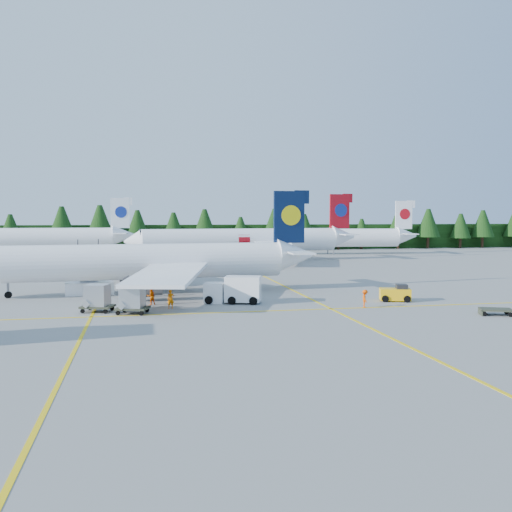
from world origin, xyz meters
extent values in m
plane|color=gray|center=(0.00, 0.00, 0.00)|extent=(320.00, 320.00, 0.00)
cube|color=yellow|center=(-14.00, 20.00, 0.01)|extent=(0.25, 120.00, 0.01)
cube|color=yellow|center=(6.00, 20.00, 0.01)|extent=(0.25, 120.00, 0.01)
cube|color=yellow|center=(0.00, -6.00, 0.01)|extent=(80.00, 0.25, 0.01)
cube|color=black|center=(0.00, 82.00, 3.00)|extent=(220.00, 4.00, 6.00)
cylinder|color=white|center=(-10.97, 7.24, 3.31)|extent=(31.45, 5.77, 3.68)
cube|color=#071535|center=(6.01, 8.38, 7.91)|extent=(3.51, 0.56, 5.70)
cube|color=white|center=(-8.74, 15.23, 2.76)|extent=(10.25, 14.86, 1.04)
cylinder|color=slate|center=(-10.41, 12.62, 1.47)|extent=(3.25, 2.14, 1.93)
cube|color=white|center=(-7.69, -0.37, 2.76)|extent=(8.72, 14.72, 1.04)
cylinder|color=slate|center=(-9.70, 1.98, 1.47)|extent=(3.25, 2.14, 1.93)
cylinder|color=slate|center=(-22.83, 6.44, 0.78)|extent=(0.22, 0.22, 1.56)
cylinder|color=white|center=(7.58, 47.73, 3.73)|extent=(35.48, 7.57, 4.15)
cone|color=white|center=(-11.41, 45.86, 3.73)|extent=(3.29, 4.41, 4.15)
cube|color=#A90B14|center=(26.66, 49.60, 8.91)|extent=(3.96, 0.75, 6.43)
cube|color=white|center=(9.81, 56.80, 3.11)|extent=(11.93, 16.74, 1.18)
cylinder|color=slate|center=(8.02, 53.81, 1.66)|extent=(3.72, 2.51, 2.18)
cube|color=white|center=(11.53, 39.26, 3.11)|extent=(9.41, 16.52, 1.18)
cylinder|color=slate|center=(9.20, 41.84, 1.66)|extent=(3.72, 2.51, 2.18)
cylinder|color=slate|center=(-5.75, 46.42, 0.88)|extent=(0.25, 0.25, 1.76)
cylinder|color=white|center=(-32.84, 69.19, 3.63)|extent=(34.28, 4.36, 4.03)
cube|color=white|center=(-14.21, 69.37, 8.66)|extent=(3.83, 0.39, 6.24)
cylinder|color=white|center=(27.25, 61.99, 3.46)|extent=(32.89, 6.67, 3.85)
cone|color=white|center=(9.63, 63.53, 3.46)|extent=(3.02, 4.06, 3.85)
cube|color=white|center=(44.97, 60.45, 8.27)|extent=(3.67, 0.65, 5.96)
cylinder|color=slate|center=(14.88, 63.07, 0.77)|extent=(0.23, 0.23, 1.54)
cube|color=white|center=(-15.30, 7.94, 0.63)|extent=(5.07, 3.10, 1.25)
cube|color=slate|center=(-15.59, 10.20, 2.62)|extent=(2.39, 4.74, 3.38)
cube|color=slate|center=(-15.88, 12.46, 4.16)|extent=(2.21, 1.62, 0.14)
cube|color=white|center=(-3.43, -0.48, 0.93)|extent=(2.23, 2.23, 1.86)
cube|color=black|center=(-3.43, -0.48, 1.38)|extent=(1.95, 2.07, 0.80)
cube|color=white|center=(-0.89, -1.30, 1.33)|extent=(3.64, 2.84, 2.31)
cube|color=yellow|center=(13.39, -2.89, 0.65)|extent=(3.11, 2.25, 1.10)
cube|color=black|center=(13.96, -3.07, 1.35)|extent=(1.34, 1.53, 0.50)
cube|color=#393C2C|center=(18.05, -11.62, 0.46)|extent=(2.85, 2.34, 0.14)
cube|color=#393C2C|center=(-13.67, -3.58, 0.46)|extent=(2.97, 2.59, 0.16)
cube|color=silver|center=(-13.67, -3.58, 1.43)|extent=(2.20, 2.16, 1.77)
cube|color=#393C2C|center=(-10.78, -5.06, 0.46)|extent=(2.97, 2.59, 0.16)
cube|color=silver|center=(-10.78, -5.06, 1.43)|extent=(2.20, 2.16, 1.77)
imported|color=orange|center=(-7.57, -3.06, 0.82)|extent=(0.65, 0.48, 1.63)
imported|color=#F06005|center=(-9.22, -0.66, 0.80)|extent=(0.96, 0.88, 1.61)
imported|color=#ED4A04|center=(9.16, -5.88, 0.79)|extent=(0.59, 0.74, 1.57)
camera|label=1|loc=(-10.04, -52.51, 8.00)|focal=40.00mm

